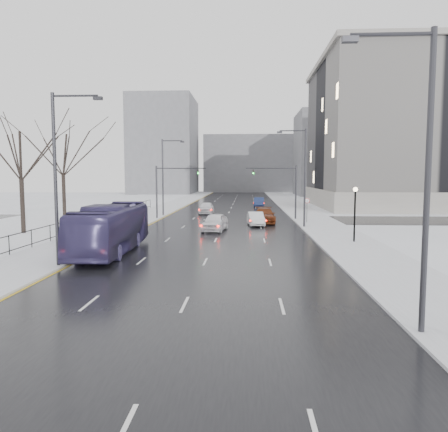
% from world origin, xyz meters
% --- Properties ---
extents(road, '(16.00, 150.00, 0.04)m').
position_xyz_m(road, '(0.00, 60.00, 0.02)').
color(road, black).
rests_on(road, ground).
extents(cross_road, '(130.00, 10.00, 0.04)m').
position_xyz_m(cross_road, '(0.00, 48.00, 0.02)').
color(cross_road, black).
rests_on(cross_road, ground).
extents(sidewalk_left, '(5.00, 150.00, 0.16)m').
position_xyz_m(sidewalk_left, '(-10.50, 60.00, 0.08)').
color(sidewalk_left, silver).
rests_on(sidewalk_left, ground).
extents(sidewalk_right, '(5.00, 150.00, 0.16)m').
position_xyz_m(sidewalk_right, '(10.50, 60.00, 0.08)').
color(sidewalk_right, silver).
rests_on(sidewalk_right, ground).
extents(park_strip, '(14.00, 150.00, 0.12)m').
position_xyz_m(park_strip, '(-20.00, 60.00, 0.06)').
color(park_strip, white).
rests_on(park_strip, ground).
extents(tree_park_d, '(8.75, 8.75, 12.50)m').
position_xyz_m(tree_park_d, '(-17.80, 34.00, 0.00)').
color(tree_park_d, black).
rests_on(tree_park_d, ground).
extents(tree_park_e, '(9.45, 9.45, 13.50)m').
position_xyz_m(tree_park_e, '(-18.20, 44.00, 0.00)').
color(tree_park_e, black).
rests_on(tree_park_e, ground).
extents(iron_fence, '(0.06, 70.00, 1.30)m').
position_xyz_m(iron_fence, '(-13.00, 30.00, 0.91)').
color(iron_fence, black).
rests_on(iron_fence, sidewalk_left).
extents(streetlight_r_near, '(2.95, 0.25, 10.00)m').
position_xyz_m(streetlight_r_near, '(8.17, 10.00, 5.62)').
color(streetlight_r_near, '#2D2D33').
rests_on(streetlight_r_near, ground).
extents(streetlight_r_mid, '(2.95, 0.25, 10.00)m').
position_xyz_m(streetlight_r_mid, '(8.17, 40.00, 5.62)').
color(streetlight_r_mid, '#2D2D33').
rests_on(streetlight_r_mid, ground).
extents(streetlight_l_near, '(2.95, 0.25, 10.00)m').
position_xyz_m(streetlight_l_near, '(-8.17, 20.00, 5.62)').
color(streetlight_l_near, '#2D2D33').
rests_on(streetlight_l_near, ground).
extents(streetlight_l_far, '(2.95, 0.25, 10.00)m').
position_xyz_m(streetlight_l_far, '(-8.17, 52.00, 5.62)').
color(streetlight_l_far, '#2D2D33').
rests_on(streetlight_l_far, ground).
extents(lamppost_r_mid, '(0.36, 0.36, 4.28)m').
position_xyz_m(lamppost_r_mid, '(11.00, 30.00, 2.94)').
color(lamppost_r_mid, black).
rests_on(lamppost_r_mid, sidewalk_right).
extents(mast_signal_right, '(6.10, 0.33, 6.50)m').
position_xyz_m(mast_signal_right, '(7.33, 48.00, 4.11)').
color(mast_signal_right, '#2D2D33').
rests_on(mast_signal_right, ground).
extents(mast_signal_left, '(6.10, 0.33, 6.50)m').
position_xyz_m(mast_signal_left, '(-7.33, 48.00, 4.11)').
color(mast_signal_left, '#2D2D33').
rests_on(mast_signal_left, ground).
extents(no_uturn_sign, '(0.60, 0.06, 2.70)m').
position_xyz_m(no_uturn_sign, '(9.20, 44.00, 2.30)').
color(no_uturn_sign, '#2D2D33').
rests_on(no_uturn_sign, sidewalk_right).
extents(civic_building, '(41.00, 31.00, 24.80)m').
position_xyz_m(civic_building, '(35.00, 72.00, 11.21)').
color(civic_building, gray).
rests_on(civic_building, ground).
extents(bldg_far_right, '(24.00, 20.00, 22.00)m').
position_xyz_m(bldg_far_right, '(28.00, 115.00, 11.00)').
color(bldg_far_right, slate).
rests_on(bldg_far_right, ground).
extents(bldg_far_left, '(18.00, 22.00, 28.00)m').
position_xyz_m(bldg_far_left, '(-22.00, 125.00, 14.00)').
color(bldg_far_left, slate).
rests_on(bldg_far_left, ground).
extents(bldg_far_center, '(30.00, 18.00, 18.00)m').
position_xyz_m(bldg_far_center, '(4.00, 140.00, 9.00)').
color(bldg_far_center, slate).
rests_on(bldg_far_center, ground).
extents(bus, '(3.23, 12.07, 3.34)m').
position_xyz_m(bus, '(-6.80, 25.05, 1.71)').
color(bus, '#3C3364').
rests_on(bus, road).
extents(sedan_center_near, '(2.64, 5.18, 1.69)m').
position_xyz_m(sedan_center_near, '(-0.50, 37.01, 0.88)').
color(sedan_center_near, white).
rests_on(sedan_center_near, road).
extents(sedan_right_near, '(1.97, 4.54, 1.45)m').
position_xyz_m(sedan_right_near, '(3.50, 41.57, 0.77)').
color(sedan_right_near, silver).
rests_on(sedan_right_near, road).
extents(sedan_right_far, '(2.36, 5.78, 1.68)m').
position_xyz_m(sedan_right_far, '(4.51, 44.37, 0.88)').
color(sedan_right_far, '#5B250F').
rests_on(sedan_right_far, road).
extents(sedan_center_far, '(2.02, 4.89, 1.66)m').
position_xyz_m(sedan_center_far, '(-3.02, 55.37, 0.87)').
color(sedan_center_far, white).
rests_on(sedan_center_far, road).
extents(sedan_right_distant, '(1.88, 4.87, 1.58)m').
position_xyz_m(sedan_right_distant, '(4.61, 69.27, 0.83)').
color(sedan_right_distant, navy).
rests_on(sedan_right_distant, road).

